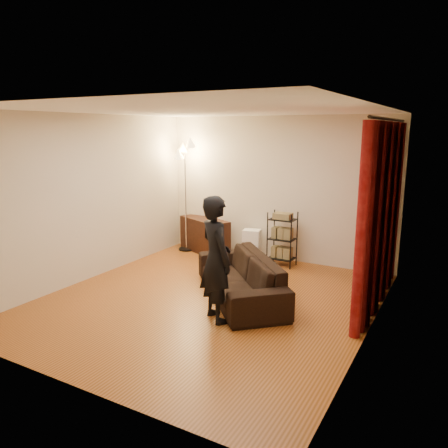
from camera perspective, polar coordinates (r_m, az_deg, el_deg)
The scene contains 14 objects.
floor at distance 6.48m, azimuth -2.10°, elevation -9.96°, with size 5.00×5.00×0.00m, color #985628.
ceiling at distance 6.00m, azimuth -2.31°, elevation 14.65°, with size 5.00×5.00×0.00m, color white.
wall_back at distance 8.31m, azimuth 6.84°, elevation 4.56°, with size 5.00×5.00×0.00m, color beige.
wall_front at distance 4.22m, azimuth -20.17°, elevation -3.56°, with size 5.00×5.00×0.00m, color beige.
wall_left at distance 7.51m, azimuth -17.06°, elevation 3.30°, with size 5.00×5.00×0.00m, color beige.
wall_right at distance 5.31m, azimuth 19.03°, elevation -0.36°, with size 5.00×5.00×0.00m, color beige.
curtain_rod at distance 6.32m, azimuth 20.82°, elevation 12.68°, with size 0.04×0.04×2.65m, color black.
curtain at distance 6.43m, azimuth 19.77°, elevation 1.01°, with size 0.22×2.65×2.55m, color maroon, non-canonical shape.
sofa at distance 6.49m, azimuth 2.10°, elevation -6.94°, with size 2.16×0.85×0.63m, color black.
person at distance 5.60m, azimuth -1.05°, elevation -4.61°, with size 0.60×0.39×1.65m, color black.
media_cabinet at distance 8.89m, azimuth -2.53°, elevation -1.47°, with size 1.17×0.44×0.68m, color black.
storage_boxes at distance 8.51m, azimuth 3.59°, elevation -2.55°, with size 0.34×0.27×0.56m, color silver, non-canonical shape.
wire_shelf at distance 8.02m, azimuth 7.60°, elevation -1.94°, with size 0.45×0.32×1.00m, color black, non-canonical shape.
floor_lamp at distance 8.90m, azimuth -5.03°, elevation 3.50°, with size 0.40×0.40×2.21m, color silver, non-canonical shape.
Camera 1 is at (3.13, -5.12, 2.44)m, focal length 35.00 mm.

